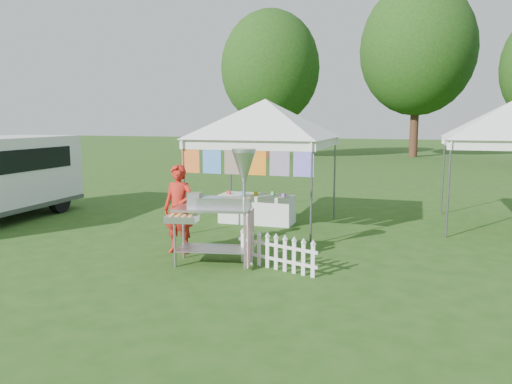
% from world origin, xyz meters
% --- Properties ---
extents(ground, '(120.00, 120.00, 0.00)m').
position_xyz_m(ground, '(0.00, 0.00, 0.00)').
color(ground, '#234A15').
rests_on(ground, ground).
extents(canopy_main, '(4.24, 4.24, 3.45)m').
position_xyz_m(canopy_main, '(0.00, 3.49, 2.99)').
color(canopy_main, '#59595E').
rests_on(canopy_main, ground).
extents(tree_left, '(6.40, 6.40, 9.53)m').
position_xyz_m(tree_left, '(-6.00, 24.00, 5.83)').
color(tree_left, '#351D13').
rests_on(tree_left, ground).
extents(tree_mid, '(7.60, 7.60, 11.52)m').
position_xyz_m(tree_mid, '(3.00, 28.00, 7.14)').
color(tree_mid, '#351D13').
rests_on(tree_mid, ground).
extents(donut_cart, '(1.48, 1.24, 2.03)m').
position_xyz_m(donut_cart, '(0.28, 0.20, 1.20)').
color(donut_cart, gray).
rests_on(donut_cart, ground).
extents(vendor, '(0.63, 0.43, 1.69)m').
position_xyz_m(vendor, '(-0.82, 0.65, 0.85)').
color(vendor, '#B42116').
rests_on(vendor, ground).
extents(picket_fence, '(1.54, 0.54, 0.56)m').
position_xyz_m(picket_fence, '(1.23, 0.17, 0.29)').
color(picket_fence, silver).
rests_on(picket_fence, ground).
extents(display_table, '(1.80, 0.70, 0.70)m').
position_xyz_m(display_table, '(-0.28, 3.76, 0.35)').
color(display_table, white).
rests_on(display_table, ground).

